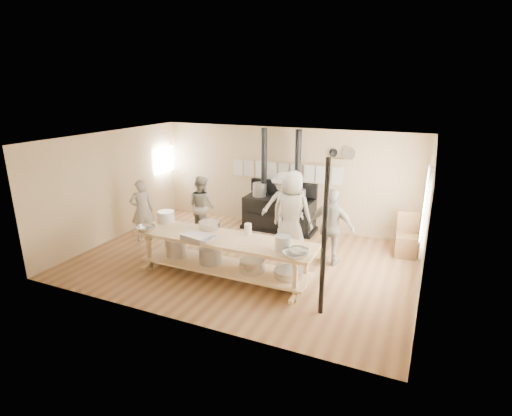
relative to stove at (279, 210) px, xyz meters
The scene contains 24 objects.
ground 2.18m from the stove, 89.82° to the right, with size 7.00×7.00×0.00m, color brown.
room_shell 2.39m from the stove, 89.82° to the right, with size 7.00×7.00×7.00m.
window_right 3.92m from the stove, 23.58° to the right, with size 0.09×1.50×1.65m.
left_opening 3.61m from the stove, behind, with size 0.00×0.90×0.90m.
stove is the anchor object (origin of this frame).
towel_rail 1.06m from the stove, 88.68° to the left, with size 3.00×0.04×0.47m.
back_wall_shelf 2.11m from the stove, 12.13° to the left, with size 0.63×0.14×0.32m.
prep_table 3.02m from the stove, 90.04° to the right, with size 3.60×0.90×0.85m.
support_post 4.11m from the stove, 59.33° to the right, with size 0.08×0.08×2.60m, color black.
cook_far_left 3.41m from the stove, 143.01° to the right, with size 0.55×0.36×1.51m, color #A09C8E.
cook_left 1.99m from the stove, 143.73° to the right, with size 0.74×0.57×1.52m, color #A09C8E.
cook_center 1.60m from the stove, 59.23° to the right, with size 0.92×0.60×1.88m, color #A09C8E.
cook_right 2.34m from the stove, 41.85° to the right, with size 0.96×0.40×1.63m, color #A09C8E.
cook_by_window 0.62m from the stove, 60.10° to the right, with size 1.05×0.61×1.63m, color #A09C8E.
chair 3.19m from the stove, ahead, with size 0.49×0.49×0.97m.
bowl_white_a 3.37m from the stove, 93.42° to the right, with size 0.41×0.41×0.10m, color silver.
bowl_steel_a 3.71m from the stove, 114.75° to the right, with size 0.36×0.36×0.11m, color silver.
bowl_white_b 3.71m from the stove, 65.06° to the right, with size 0.41×0.41×0.10m, color silver.
bowl_steel_b 3.58m from the stove, 64.04° to the right, with size 0.34×0.34×0.11m, color silver.
roasting_pan 3.39m from the stove, 96.74° to the right, with size 0.49×0.33×0.11m, color #B2B2B7.
mixing_bowl_large 2.76m from the stove, 100.43° to the right, with size 0.42×0.42×0.14m, color silver.
bucket_galv 3.40m from the stove, 68.20° to the right, with size 0.29×0.29×0.26m, color gray.
deep_bowl_enamel 3.13m from the stove, 119.87° to the right, with size 0.35×0.35×0.22m, color silver.
pitcher 2.75m from the stove, 82.13° to the right, with size 0.14×0.14×0.22m, color silver.
Camera 1 is at (3.44, -7.11, 3.62)m, focal length 28.00 mm.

